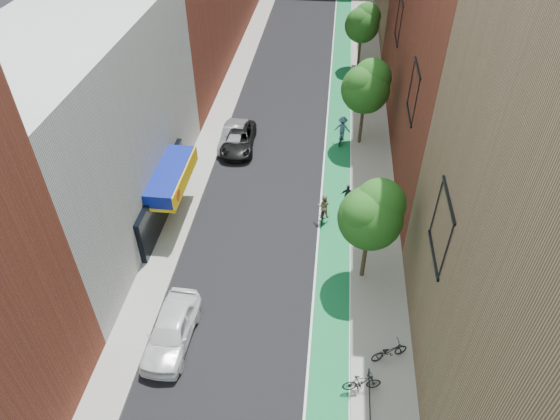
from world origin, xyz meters
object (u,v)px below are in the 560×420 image
(cyclist_lane_far, at_px, (342,131))
(cyclist_lane_near, at_px, (323,210))
(cyclist_lane_mid, at_px, (347,201))
(parked_car_silver, at_px, (233,136))
(parked_car_white, at_px, (171,330))
(parked_car_black, at_px, (238,139))

(cyclist_lane_far, bearing_deg, cyclist_lane_near, 96.06)
(cyclist_lane_far, bearing_deg, cyclist_lane_mid, 105.63)
(parked_car_silver, height_order, cyclist_lane_near, cyclist_lane_near)
(parked_car_white, xyz_separation_m, parked_car_silver, (-0.29, 18.22, -0.11))
(cyclist_lane_near, distance_m, cyclist_lane_mid, 1.98)
(cyclist_lane_near, bearing_deg, parked_car_black, -44.29)
(cyclist_lane_near, height_order, cyclist_lane_far, cyclist_lane_far)
(parked_car_black, relative_size, cyclist_lane_near, 2.61)
(parked_car_black, distance_m, parked_car_silver, 0.61)
(parked_car_white, relative_size, cyclist_lane_near, 2.48)
(parked_car_black, relative_size, cyclist_lane_mid, 2.72)
(cyclist_lane_mid, bearing_deg, cyclist_lane_far, -81.26)
(parked_car_white, relative_size, cyclist_lane_far, 2.22)
(parked_car_white, height_order, cyclist_lane_far, cyclist_lane_far)
(parked_car_silver, xyz_separation_m, cyclist_lane_near, (7.28, -8.28, 0.12))
(cyclist_lane_mid, xyz_separation_m, cyclist_lane_far, (-0.48, 8.13, 0.31))
(cyclist_lane_near, relative_size, cyclist_lane_mid, 1.04)
(parked_car_black, height_order, cyclist_lane_mid, cyclist_lane_mid)
(parked_car_black, relative_size, parked_car_silver, 1.17)
(parked_car_white, distance_m, cyclist_lane_far, 20.94)
(cyclist_lane_mid, relative_size, cyclist_lane_far, 0.86)
(parked_car_white, height_order, cyclist_lane_mid, cyclist_lane_mid)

